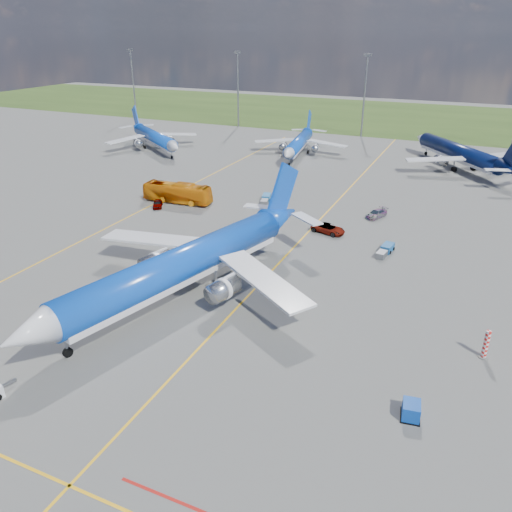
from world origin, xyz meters
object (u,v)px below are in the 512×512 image
at_px(bg_jet_n, 456,168).
at_px(baggage_tug_c, 266,199).
at_px(bg_jet_nw, 156,149).
at_px(service_car_c, 376,214).
at_px(warning_post, 486,344).
at_px(service_car_a, 158,204).
at_px(baggage_tug_w, 385,250).
at_px(bg_jet_nnw, 298,155).
at_px(service_car_b, 328,228).
at_px(uld_container, 411,410).
at_px(main_airliner, 183,296).
at_px(apron_bus, 177,193).

xyz_separation_m(bg_jet_n, baggage_tug_c, (-30.24, -40.07, 0.52)).
distance_m(bg_jet_nw, service_car_c, 69.52).
relative_size(warning_post, service_car_c, 0.65).
xyz_separation_m(service_car_c, baggage_tug_c, (-20.27, 0.01, -0.15)).
height_order(service_car_a, baggage_tug_w, service_car_a).
xyz_separation_m(bg_jet_nnw, service_car_a, (-9.37, -48.06, 0.65)).
bearing_deg(service_car_a, service_car_b, -29.28).
bearing_deg(bg_jet_n, baggage_tug_c, 15.32).
height_order(bg_jet_nw, service_car_b, bg_jet_nw).
distance_m(bg_jet_nw, uld_container, 106.41).
bearing_deg(bg_jet_nw, bg_jet_nnw, -39.59).
bearing_deg(baggage_tug_c, main_airliner, -96.73).
height_order(service_car_a, baggage_tug_c, service_car_a).
relative_size(apron_bus, service_car_c, 2.79).
bearing_deg(bg_jet_nnw, service_car_b, -73.99).
height_order(bg_jet_nw, service_car_c, bg_jet_nw).
relative_size(bg_jet_nnw, service_car_b, 6.24).
bearing_deg(warning_post, service_car_a, 155.74).
bearing_deg(service_car_b, baggage_tug_c, 69.71).
distance_m(warning_post, uld_container, 12.50).
height_order(main_airliner, baggage_tug_w, main_airliner).
distance_m(main_airliner, baggage_tug_c, 37.04).
bearing_deg(uld_container, baggage_tug_w, 96.32).
relative_size(bg_jet_nnw, service_car_a, 8.76).
relative_size(apron_bus, service_car_b, 2.42).
distance_m(bg_jet_n, service_car_c, 41.31).
relative_size(bg_jet_nnw, uld_container, 18.93).
distance_m(bg_jet_n, baggage_tug_c, 50.20).
xyz_separation_m(main_airliner, baggage_tug_w, (19.56, 22.43, 0.49)).
bearing_deg(service_car_a, bg_jet_n, 17.20).
bearing_deg(baggage_tug_w, service_car_b, 164.82).
relative_size(service_car_c, baggage_tug_c, 0.91).
distance_m(uld_container, baggage_tug_c, 56.79).
xyz_separation_m(bg_jet_nnw, main_airliner, (11.93, -74.09, 0.00)).
xyz_separation_m(bg_jet_nw, uld_container, (76.05, -74.41, 0.70)).
bearing_deg(uld_container, baggage_tug_c, 117.18).
distance_m(bg_jet_nnw, apron_bus, 44.90).
bearing_deg(warning_post, baggage_tug_c, 137.20).
distance_m(bg_jet_nw, service_car_a, 47.15).
height_order(baggage_tug_w, baggage_tug_c, baggage_tug_c).
relative_size(service_car_b, baggage_tug_c, 1.05).
xyz_separation_m(bg_jet_nw, service_car_b, (58.24, -38.11, 0.74)).
bearing_deg(bg_jet_nw, main_airliner, -107.34).
height_order(bg_jet_nw, service_car_a, bg_jet_nw).
bearing_deg(bg_jet_nnw, service_car_a, -109.71).
bearing_deg(baggage_tug_c, bg_jet_nw, 132.79).
xyz_separation_m(uld_container, baggage_tug_w, (-8.18, 32.17, -0.21)).
relative_size(bg_jet_nw, uld_container, 19.83).
height_order(uld_container, service_car_a, uld_container).
height_order(bg_jet_n, baggage_tug_c, bg_jet_n).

